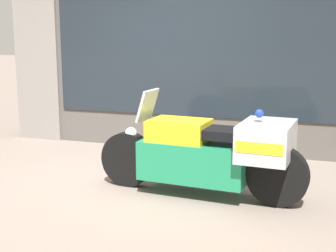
# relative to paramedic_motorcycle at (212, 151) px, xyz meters

# --- Properties ---
(ground_plane) EXTENTS (60.00, 60.00, 0.00)m
(ground_plane) POSITION_rel_paramedic_motorcycle_xyz_m (-1.04, 0.18, -0.52)
(ground_plane) COLOR gray
(shop_building) EXTENTS (5.76, 0.55, 3.57)m
(shop_building) POSITION_rel_paramedic_motorcycle_xyz_m (-1.42, 2.18, 1.27)
(shop_building) COLOR #56514C
(shop_building) RESTS_ON ground
(window_display) EXTENTS (4.51, 0.30, 1.95)m
(window_display) POSITION_rel_paramedic_motorcycle_xyz_m (-0.71, 2.21, -0.06)
(window_display) COLOR slate
(window_display) RESTS_ON ground
(paramedic_motorcycle) EXTENTS (2.42, 0.79, 1.17)m
(paramedic_motorcycle) POSITION_rel_paramedic_motorcycle_xyz_m (0.00, 0.00, 0.00)
(paramedic_motorcycle) COLOR black
(paramedic_motorcycle) RESTS_ON ground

